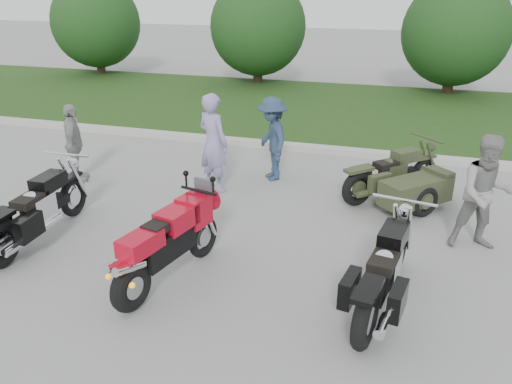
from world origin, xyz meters
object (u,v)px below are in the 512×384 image
(cruiser_left, at_px, (35,213))
(cruiser_sidecar, at_px, (404,184))
(person_grey, at_px, (486,194))
(person_back, at_px, (74,143))
(person_stripe, at_px, (213,143))
(cruiser_right, at_px, (383,276))
(person_denim, at_px, (272,139))
(sportbike_red, at_px, (167,242))

(cruiser_left, height_order, cruiser_sidecar, cruiser_left)
(person_grey, bearing_deg, person_back, 163.58)
(person_back, bearing_deg, person_stripe, -111.42)
(cruiser_right, height_order, person_grey, person_grey)
(person_denim, height_order, person_back, person_denim)
(cruiser_sidecar, height_order, person_grey, person_grey)
(person_back, bearing_deg, cruiser_left, 173.45)
(cruiser_right, relative_size, person_back, 1.53)
(cruiser_right, bearing_deg, cruiser_sidecar, 97.01)
(person_denim, relative_size, person_back, 1.07)
(cruiser_sidecar, height_order, person_stripe, person_stripe)
(person_stripe, xyz_separation_m, person_denim, (0.91, 0.90, -0.10))
(person_denim, distance_m, person_back, 3.97)
(cruiser_sidecar, bearing_deg, person_grey, -3.35)
(sportbike_red, distance_m, person_denim, 4.16)
(person_grey, height_order, person_denim, person_grey)
(cruiser_right, xyz_separation_m, person_grey, (1.31, 2.05, 0.41))
(person_grey, relative_size, person_back, 1.13)
(cruiser_sidecar, distance_m, person_denim, 2.74)
(cruiser_left, height_order, person_back, person_back)
(cruiser_sidecar, height_order, person_back, person_back)
(cruiser_left, bearing_deg, sportbike_red, -12.76)
(sportbike_red, relative_size, cruiser_left, 0.86)
(cruiser_right, height_order, person_back, person_back)
(person_stripe, bearing_deg, sportbike_red, 126.15)
(person_grey, height_order, person_back, person_grey)
(cruiser_left, relative_size, person_stripe, 1.30)
(sportbike_red, height_order, person_stripe, person_stripe)
(person_back, bearing_deg, cruiser_sidecar, -112.94)
(cruiser_right, xyz_separation_m, person_stripe, (-3.39, 3.04, 0.47))
(sportbike_red, height_order, person_denim, person_denim)
(cruiser_left, height_order, person_stripe, person_stripe)
(cruiser_right, distance_m, person_back, 6.80)
(cruiser_left, xyz_separation_m, cruiser_sidecar, (5.42, 3.06, -0.07))
(person_stripe, relative_size, person_denim, 1.12)
(cruiser_left, height_order, person_denim, person_denim)
(sportbike_red, distance_m, person_back, 4.50)
(cruiser_left, distance_m, person_denim, 4.63)
(cruiser_left, bearing_deg, person_denim, 50.71)
(person_stripe, bearing_deg, person_grey, -166.20)
(sportbike_red, relative_size, person_denim, 1.26)
(person_back, bearing_deg, person_grey, -123.35)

